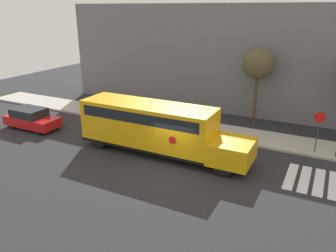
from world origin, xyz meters
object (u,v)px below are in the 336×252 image
(school_bus, at_px, (155,126))
(tree_near_sidewalk, at_px, (258,64))
(stop_sign, at_px, (318,127))
(parked_car, at_px, (32,119))

(school_bus, relative_size, tree_near_sidewalk, 1.84)
(stop_sign, relative_size, tree_near_sidewalk, 0.47)
(school_bus, xyz_separation_m, stop_sign, (8.92, 4.19, 0.05))
(tree_near_sidewalk, bearing_deg, stop_sign, -41.85)
(tree_near_sidewalk, bearing_deg, school_bus, -116.07)
(stop_sign, distance_m, tree_near_sidewalk, 6.99)
(stop_sign, bearing_deg, tree_near_sidewalk, 138.15)
(parked_car, bearing_deg, stop_sign, 13.23)
(school_bus, xyz_separation_m, parked_car, (-10.38, -0.35, -1.01))
(parked_car, bearing_deg, school_bus, 1.91)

